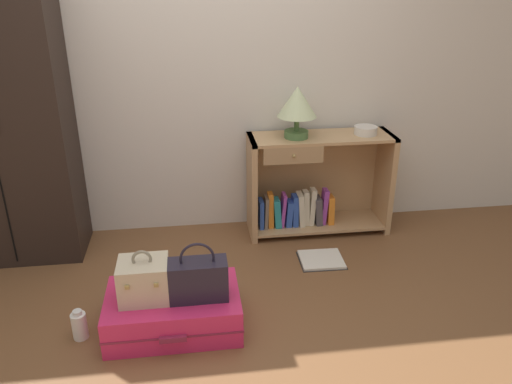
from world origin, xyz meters
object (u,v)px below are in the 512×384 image
object	(u,v)px
open_book_on_floor	(321,260)
suitcase_large	(174,311)
handbag	(198,279)
bookshelf	(313,186)
bottle	(79,325)
wardrobe	(0,117)
table_lamp	(297,104)
train_case	(144,280)
bowl	(366,130)

from	to	relation	value
open_book_on_floor	suitcase_large	bearing A→B (deg)	-149.97
open_book_on_floor	handbag	bearing A→B (deg)	-143.74
bookshelf	bottle	distance (m)	1.91
wardrobe	table_lamp	size ratio (longest dim) A/B	5.38
table_lamp	open_book_on_floor	bearing A→B (deg)	-76.42
bottle	suitcase_large	bearing A→B (deg)	2.57
open_book_on_floor	bottle	bearing A→B (deg)	-158.27
suitcase_large	handbag	distance (m)	0.27
bookshelf	suitcase_large	size ratio (longest dim) A/B	1.43
train_case	bookshelf	bearing A→B (deg)	42.06
table_lamp	train_case	xyz separation A→B (m)	(-1.03, -1.03, -0.66)
table_lamp	handbag	world-z (taller)	table_lamp
train_case	handbag	distance (m)	0.29
handbag	open_book_on_floor	xyz separation A→B (m)	(0.85, 0.63, -0.33)
handbag	bowl	bearing A→B (deg)	40.66
table_lamp	bowl	bearing A→B (deg)	1.10
suitcase_large	train_case	bearing A→B (deg)	-175.94
table_lamp	suitcase_large	bearing A→B (deg)	-131.06
bookshelf	open_book_on_floor	xyz separation A→B (m)	(-0.04, -0.48, -0.35)
suitcase_large	handbag	size ratio (longest dim) A/B	2.20
suitcase_large	train_case	distance (m)	0.26
open_book_on_floor	wardrobe	bearing A→B (deg)	168.40
bookshelf	handbag	xyz separation A→B (m)	(-0.90, -1.11, -0.02)
bookshelf	bowl	world-z (taller)	bowl
suitcase_large	bottle	world-z (taller)	suitcase_large
train_case	wardrobe	bearing A→B (deg)	132.05
table_lamp	handbag	bearing A→B (deg)	-124.84
bookshelf	bowl	xyz separation A→B (m)	(0.36, -0.02, 0.43)
table_lamp	suitcase_large	world-z (taller)	table_lamp
bottle	table_lamp	bearing A→B (deg)	36.80
table_lamp	bookshelf	bearing A→B (deg)	13.00
table_lamp	suitcase_large	size ratio (longest dim) A/B	0.49
wardrobe	bottle	size ratio (longest dim) A/B	11.13
suitcase_large	bottle	size ratio (longest dim) A/B	4.19
suitcase_large	train_case	xyz separation A→B (m)	(-0.14, -0.01, 0.22)
wardrobe	bottle	bearing A→B (deg)	-61.88
open_book_on_floor	bookshelf	bearing A→B (deg)	85.06
bookshelf	train_case	world-z (taller)	bookshelf
table_lamp	train_case	size ratio (longest dim) A/B	1.25
bookshelf	table_lamp	bearing A→B (deg)	-167.00
handbag	train_case	bearing A→B (deg)	172.39
bowl	bottle	world-z (taller)	bowl
suitcase_large	wardrobe	bearing A→B (deg)	136.51
bookshelf	open_book_on_floor	size ratio (longest dim) A/B	3.36
suitcase_large	open_book_on_floor	xyz separation A→B (m)	(1.00, 0.58, -0.10)
wardrobe	bookshelf	distance (m)	2.18
bowl	wardrobe	bearing A→B (deg)	-179.20
wardrobe	handbag	distance (m)	1.72
bookshelf	handbag	bearing A→B (deg)	-128.98
bowl	bottle	distance (m)	2.29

